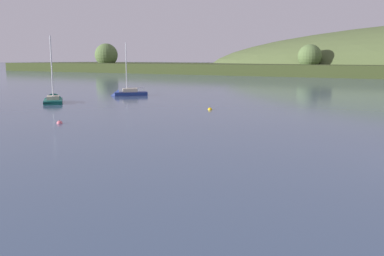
# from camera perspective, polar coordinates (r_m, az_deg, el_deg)

# --- Properties ---
(sailboat_near_mooring) EXTENTS (6.45, 6.63, 11.10)m
(sailboat_near_mooring) POSITION_cam_1_polar(r_m,az_deg,el_deg) (82.38, -8.78, 4.48)
(sailboat_near_mooring) COLOR navy
(sailboat_near_mooring) RESTS_ON ground
(sailboat_far_left) EXTENTS (7.45, 6.85, 11.99)m
(sailboat_far_left) POSITION_cam_1_polar(r_m,az_deg,el_deg) (72.73, -18.14, 3.41)
(sailboat_far_left) COLOR #0F564C
(sailboat_far_left) RESTS_ON ground
(mooring_buoy_foreground) EXTENTS (0.63, 0.63, 0.71)m
(mooring_buoy_foreground) POSITION_cam_1_polar(r_m,az_deg,el_deg) (48.84, -17.39, 0.59)
(mooring_buoy_foreground) COLOR #E06675
(mooring_buoy_foreground) RESTS_ON ground
(mooring_buoy_midchannel) EXTENTS (0.48, 0.48, 0.56)m
(mooring_buoy_midchannel) POSITION_cam_1_polar(r_m,az_deg,el_deg) (84.97, -18.21, 4.11)
(mooring_buoy_midchannel) COLOR red
(mooring_buoy_midchannel) RESTS_ON ground
(mooring_buoy_off_fishing_boat) EXTENTS (0.62, 0.62, 0.70)m
(mooring_buoy_off_fishing_boat) POSITION_cam_1_polar(r_m,az_deg,el_deg) (59.08, 2.44, 2.47)
(mooring_buoy_off_fishing_boat) COLOR yellow
(mooring_buoy_off_fishing_boat) RESTS_ON ground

